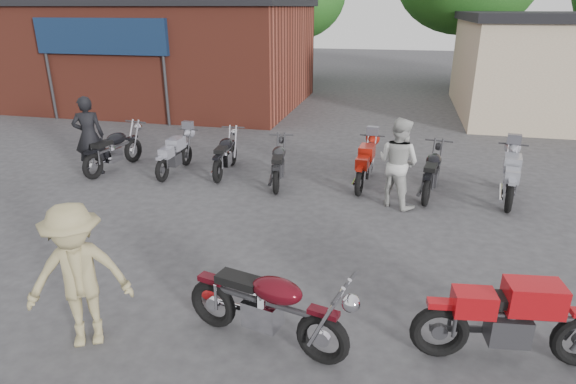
% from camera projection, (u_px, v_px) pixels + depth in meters
% --- Properties ---
extents(ground, '(90.00, 90.00, 0.00)m').
position_uv_depth(ground, '(290.00, 309.00, 6.71)').
color(ground, '#373639').
extents(brick_building, '(12.00, 8.00, 4.00)m').
position_uv_depth(brick_building, '(159.00, 55.00, 20.62)').
color(brick_building, maroon).
rests_on(brick_building, ground).
extents(tree_0, '(6.56, 6.56, 8.20)m').
position_uv_depth(tree_0, '(142.00, 4.00, 28.20)').
color(tree_0, '#144913').
rests_on(tree_0, ground).
extents(tree_1, '(5.92, 5.92, 7.40)m').
position_uv_depth(tree_1, '(291.00, 12.00, 26.43)').
color(tree_1, '#144913').
rests_on(tree_1, ground).
extents(vintage_motorcycle, '(2.24, 1.20, 1.24)m').
position_uv_depth(vintage_motorcycle, '(268.00, 302.00, 5.79)').
color(vintage_motorcycle, '#470810').
rests_on(vintage_motorcycle, ground).
extents(sportbike, '(2.28, 1.00, 1.28)m').
position_uv_depth(sportbike, '(518.00, 315.00, 5.51)').
color(sportbike, '#AD0E13').
rests_on(sportbike, ground).
extents(helmet, '(0.32, 0.32, 0.24)m').
position_uv_depth(helmet, '(209.00, 291.00, 6.91)').
color(helmet, red).
rests_on(helmet, ground).
extents(person_dark, '(0.85, 0.75, 1.96)m').
position_uv_depth(person_dark, '(89.00, 136.00, 11.82)').
color(person_dark, black).
rests_on(person_dark, ground).
extents(person_light, '(1.15, 1.09, 1.88)m').
position_uv_depth(person_light, '(398.00, 163.00, 9.90)').
color(person_light, '#B3B3AF').
rests_on(person_light, ground).
extents(person_tan, '(1.39, 1.17, 1.87)m').
position_uv_depth(person_tan, '(78.00, 276.00, 5.74)').
color(person_tan, '#92865A').
rests_on(person_tan, ground).
extents(row_bike_0, '(0.99, 2.15, 1.20)m').
position_uv_depth(row_bike_0, '(114.00, 147.00, 12.26)').
color(row_bike_0, black).
rests_on(row_bike_0, ground).
extents(row_bike_1, '(0.63, 1.83, 1.06)m').
position_uv_depth(row_bike_1, '(175.00, 153.00, 12.05)').
color(row_bike_1, gray).
rests_on(row_bike_1, ground).
extents(row_bike_2, '(0.80, 1.96, 1.11)m').
position_uv_depth(row_bike_2, '(225.00, 152.00, 12.01)').
color(row_bike_2, black).
rests_on(row_bike_2, ground).
extents(row_bike_3, '(0.93, 1.96, 1.09)m').
position_uv_depth(row_bike_3, '(279.00, 161.00, 11.33)').
color(row_bike_3, black).
rests_on(row_bike_3, ground).
extents(row_bike_4, '(0.80, 1.97, 1.12)m').
position_uv_depth(row_bike_4, '(365.00, 162.00, 11.20)').
color(row_bike_4, '#A21A0D').
rests_on(row_bike_4, ground).
extents(row_bike_5, '(0.97, 2.06, 1.15)m').
position_uv_depth(row_bike_5, '(432.00, 170.00, 10.65)').
color(row_bike_5, black).
rests_on(row_bike_5, ground).
extents(row_bike_6, '(0.97, 2.07, 1.15)m').
position_uv_depth(row_bike_6, '(511.00, 175.00, 10.32)').
color(row_bike_6, '#90939E').
rests_on(row_bike_6, ground).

